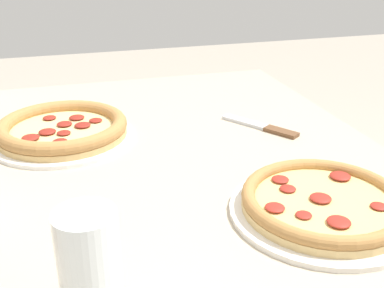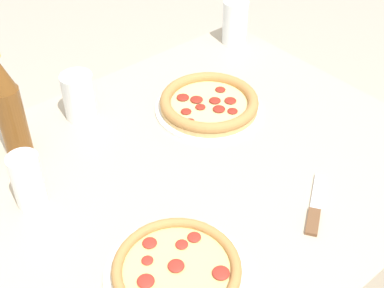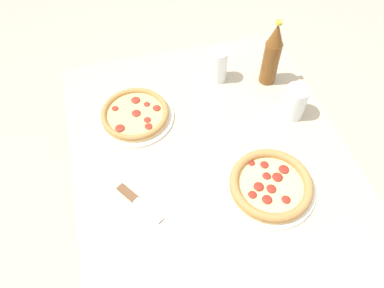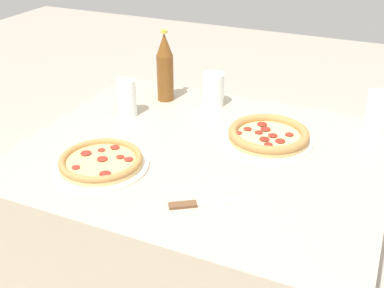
# 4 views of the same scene
# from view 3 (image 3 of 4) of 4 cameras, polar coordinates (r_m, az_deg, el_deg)

# --- Properties ---
(ground_plane) EXTENTS (8.00, 8.00, 0.00)m
(ground_plane) POSITION_cam_3_polar(r_m,az_deg,el_deg) (1.88, 2.03, -14.00)
(ground_plane) COLOR #A89E8E
(table) EXTENTS (1.11, 0.92, 0.71)m
(table) POSITION_cam_3_polar(r_m,az_deg,el_deg) (1.56, 2.41, -9.07)
(table) COLOR #B7A88E
(table) RESTS_ON ground_plane
(pizza_pepperoni) EXTENTS (0.29, 0.29, 0.04)m
(pizza_pepperoni) POSITION_cam_3_polar(r_m,az_deg,el_deg) (1.20, 11.89, -6.14)
(pizza_pepperoni) COLOR white
(pizza_pepperoni) RESTS_ON table
(pizza_margherita) EXTENTS (0.28, 0.28, 0.04)m
(pizza_margherita) POSITION_cam_3_polar(r_m,az_deg,el_deg) (1.36, -8.67, 4.47)
(pizza_margherita) COLOR silver
(pizza_margherita) RESTS_ON table
(glass_red_wine) EXTENTS (0.08, 0.08, 0.12)m
(glass_red_wine) POSITION_cam_3_polar(r_m,az_deg,el_deg) (1.37, 15.39, 6.13)
(glass_red_wine) COLOR white
(glass_red_wine) RESTS_ON table
(glass_iced_tea) EXTENTS (0.07, 0.07, 0.13)m
(glass_iced_tea) POSITION_cam_3_polar(r_m,az_deg,el_deg) (1.46, 4.05, 11.63)
(glass_iced_tea) COLOR white
(glass_iced_tea) RESTS_ON table
(beer_bottle) EXTENTS (0.06, 0.06, 0.27)m
(beer_bottle) POSITION_cam_3_polar(r_m,az_deg,el_deg) (1.43, 12.10, 13.19)
(beer_bottle) COLOR brown
(beer_bottle) RESTS_ON table
(knife) EXTENTS (0.16, 0.12, 0.01)m
(knife) POSITION_cam_3_polar(r_m,az_deg,el_deg) (1.17, -8.31, -8.66)
(knife) COLOR brown
(knife) RESTS_ON table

